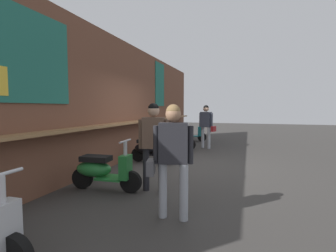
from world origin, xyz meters
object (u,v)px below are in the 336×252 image
at_px(scooter_black, 151,149).
at_px(shopper_passing, 154,138).
at_px(scooter_teal, 190,133).
at_px(shopper_with_handbag, 206,122).
at_px(scooter_green, 102,170).
at_px(scooter_maroon, 176,139).
at_px(shopper_browsing, 172,151).

height_order(scooter_black, shopper_passing, shopper_passing).
bearing_deg(scooter_teal, shopper_with_handbag, -63.28).
distance_m(scooter_green, shopper_passing, 1.16).
distance_m(scooter_maroon, shopper_with_handbag, 1.34).
distance_m(scooter_green, scooter_black, 2.50).
distance_m(shopper_with_handbag, shopper_browsing, 6.27).
bearing_deg(scooter_maroon, shopper_browsing, -70.53).
relative_size(scooter_green, scooter_black, 1.00).
bearing_deg(shopper_with_handbag, scooter_teal, 49.31).
relative_size(scooter_black, scooter_teal, 1.00).
bearing_deg(scooter_teal, scooter_green, -93.77).
bearing_deg(shopper_browsing, shopper_passing, -161.22).
bearing_deg(scooter_maroon, shopper_with_handbag, 30.13).
distance_m(scooter_black, scooter_maroon, 2.47).
relative_size(scooter_teal, shopper_passing, 0.86).
distance_m(scooter_maroon, shopper_passing, 4.85).
relative_size(scooter_maroon, shopper_with_handbag, 0.85).
bearing_deg(scooter_green, scooter_teal, 86.05).
relative_size(scooter_black, shopper_passing, 0.86).
relative_size(scooter_black, scooter_maroon, 1.00).
distance_m(scooter_maroon, shopper_browsing, 5.97).
bearing_deg(shopper_passing, shopper_with_handbag, -12.57).
xyz_separation_m(scooter_green, scooter_maroon, (4.97, 0.00, 0.00)).
xyz_separation_m(scooter_green, scooter_black, (2.50, 0.00, 0.00)).
bearing_deg(shopper_with_handbag, scooter_maroon, 135.23).
xyz_separation_m(scooter_green, scooter_teal, (7.31, 0.00, 0.00)).
height_order(scooter_green, shopper_passing, shopper_passing).
xyz_separation_m(scooter_teal, shopper_with_handbag, (-1.82, -1.07, 0.62)).
bearing_deg(shopper_with_handbag, scooter_black, 179.20).
relative_size(scooter_black, shopper_browsing, 0.88).
relative_size(scooter_maroon, shopper_passing, 0.86).
height_order(shopper_with_handbag, shopper_browsing, shopper_with_handbag).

